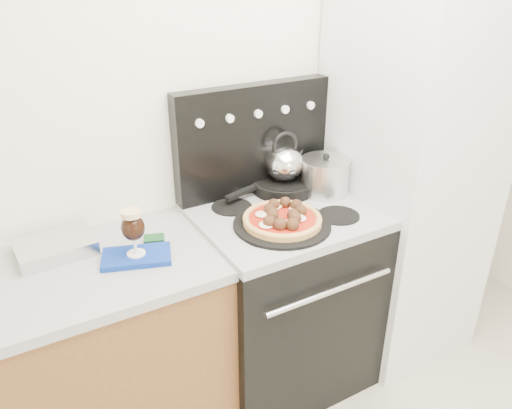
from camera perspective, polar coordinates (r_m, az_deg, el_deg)
room_shell at (r=1.40m, az=20.60°, el=-3.83°), size 3.52×3.01×2.52m
base_cabinet at (r=2.21m, az=-23.84°, el=-18.55°), size 1.45×0.60×0.86m
countertop at (r=1.94m, az=-26.26°, el=-8.93°), size 1.48×0.63×0.04m
stove_body at (r=2.43m, az=2.96°, el=-10.91°), size 0.76×0.65×0.88m
cooktop at (r=2.19m, az=3.23°, el=-1.28°), size 0.76×0.65×0.04m
backguard at (r=2.30m, az=-0.33°, el=7.49°), size 0.76×0.08×0.50m
fridge at (r=2.57m, az=16.87°, el=3.15°), size 0.64×0.68×1.90m
foil_sheet at (r=2.05m, az=-21.97°, el=-4.54°), size 0.29×0.22×0.06m
oven_mitt at (r=1.93m, az=-13.48°, el=-5.81°), size 0.29×0.22×0.02m
beer_glass at (r=1.87m, az=-13.82°, el=-3.12°), size 0.10×0.10×0.19m
pizza_pan at (r=2.06m, az=3.01°, el=-2.25°), size 0.52×0.52×0.01m
pizza at (r=2.05m, az=3.03°, el=-1.52°), size 0.36×0.36×0.05m
skillet at (r=2.37m, az=3.19°, el=2.21°), size 0.37×0.37×0.05m
tea_kettle at (r=2.32m, az=3.27°, el=5.05°), size 0.22×0.22×0.20m
stock_pot at (r=2.34m, az=7.88°, el=3.12°), size 0.23×0.23×0.16m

